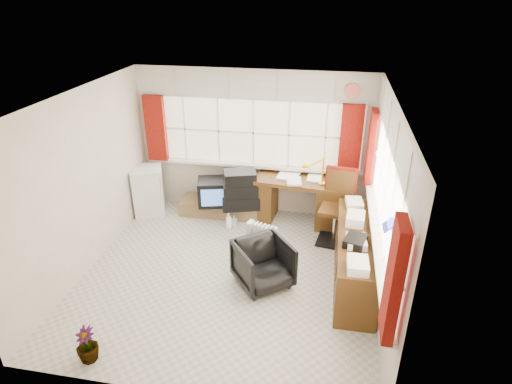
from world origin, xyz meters
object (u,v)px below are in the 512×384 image
at_px(radiator, 263,246).
at_px(desk_lamp, 323,166).
at_px(desk, 297,197).
at_px(mini_fridge, 148,191).
at_px(office_chair, 263,264).
at_px(task_chair, 338,203).
at_px(credenza, 355,256).
at_px(tv_bench, 221,207).
at_px(crt_tv, 213,192).

bearing_deg(radiator, desk_lamp, 56.32).
bearing_deg(desk, mini_fridge, -175.79).
height_order(office_chair, radiator, office_chair).
xyz_separation_m(office_chair, mini_fridge, (-2.32, 1.63, 0.11)).
bearing_deg(task_chair, mini_fridge, 175.38).
bearing_deg(radiator, desk, 74.72).
xyz_separation_m(task_chair, credenza, (0.26, -1.07, -0.24)).
relative_size(desk_lamp, tv_bench, 0.33).
xyz_separation_m(tv_bench, mini_fridge, (-1.25, -0.19, 0.30)).
xyz_separation_m(desk, task_chair, (0.68, -0.46, 0.19)).
distance_m(office_chair, mini_fridge, 2.84).
xyz_separation_m(desk_lamp, office_chair, (-0.68, -1.67, -0.80)).
bearing_deg(office_chair, crt_tv, 87.25).
xyz_separation_m(credenza, tv_bench, (-2.28, 1.52, -0.27)).
distance_m(credenza, mini_fridge, 3.77).
height_order(desk_lamp, office_chair, desk_lamp).
bearing_deg(desk_lamp, radiator, -123.68).
xyz_separation_m(desk_lamp, radiator, (-0.76, -1.14, -0.87)).
xyz_separation_m(desk, crt_tv, (-1.44, -0.12, 0.03)).
relative_size(desk, tv_bench, 1.03).
xyz_separation_m(task_chair, office_chair, (-0.95, -1.37, -0.31)).
bearing_deg(radiator, crt_tv, 132.69).
bearing_deg(task_chair, crt_tv, 171.11).
relative_size(task_chair, tv_bench, 0.85).
xyz_separation_m(credenza, mini_fridge, (-3.53, 1.33, 0.04)).
relative_size(desk_lamp, crt_tv, 0.79).
height_order(desk, radiator, desk).
bearing_deg(tv_bench, credenza, -33.70).
distance_m(radiator, crt_tv, 1.62).
height_order(desk_lamp, radiator, desk_lamp).
bearing_deg(crt_tv, mini_fridge, -176.67).
height_order(desk_lamp, crt_tv, desk_lamp).
relative_size(desk, desk_lamp, 3.09).
bearing_deg(office_chair, desk, 44.30).
bearing_deg(task_chair, tv_bench, 167.40).
height_order(office_chair, tv_bench, office_chair).
bearing_deg(task_chair, credenza, -76.44).
bearing_deg(credenza, task_chair, 103.56).
bearing_deg(tv_bench, radiator, -52.71).
height_order(radiator, crt_tv, crt_tv).
bearing_deg(crt_tv, tv_bench, 50.94).
relative_size(desk, credenza, 0.72).
xyz_separation_m(desk_lamp, task_chair, (0.27, -0.30, -0.49)).
xyz_separation_m(radiator, crt_tv, (-1.08, 1.18, 0.23)).
bearing_deg(task_chair, desk_lamp, 132.09).
distance_m(radiator, tv_bench, 1.63).
xyz_separation_m(task_chair, tv_bench, (-2.02, 0.45, -0.50)).
bearing_deg(desk_lamp, mini_fridge, -179.32).
xyz_separation_m(desk, tv_bench, (-1.34, -0.00, -0.31)).
bearing_deg(task_chair, radiator, -140.76).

